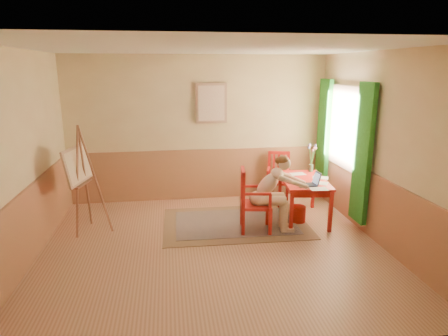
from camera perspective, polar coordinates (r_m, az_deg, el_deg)
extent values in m
cube|color=tan|center=(5.78, -1.69, -11.71)|extent=(5.00, 4.50, 0.02)
cube|color=white|center=(5.18, -1.94, 17.47)|extent=(5.00, 4.50, 0.02)
cube|color=tan|center=(7.52, -3.81, 5.77)|extent=(5.00, 0.02, 2.80)
cube|color=tan|center=(3.16, 2.96, -6.75)|extent=(5.00, 0.02, 2.80)
cube|color=tan|center=(5.61, -28.20, 1.02)|extent=(0.02, 4.50, 2.80)
cube|color=tan|center=(6.11, 22.28, 2.67)|extent=(0.02, 4.50, 2.80)
cube|color=#9B6543|center=(7.68, -3.68, -0.91)|extent=(5.00, 0.04, 1.00)
cube|color=#9B6543|center=(5.85, -26.86, -7.56)|extent=(0.04, 4.50, 1.00)
cube|color=#9B6543|center=(6.33, 21.27, -5.32)|extent=(0.04, 4.50, 1.00)
cube|color=white|center=(7.02, 17.62, 5.74)|extent=(0.02, 1.00, 1.30)
cube|color=#A87E62|center=(7.02, 17.48, 5.74)|extent=(0.03, 1.12, 1.42)
cube|color=green|center=(6.36, 19.86, 1.94)|extent=(0.08, 0.45, 2.20)
cube|color=green|center=(7.74, 14.50, 4.48)|extent=(0.08, 0.45, 2.20)
cube|color=#A87E62|center=(7.43, -1.89, 9.58)|extent=(0.60, 0.04, 0.76)
cube|color=beige|center=(7.41, -1.87, 9.56)|extent=(0.50, 0.02, 0.66)
cube|color=#8C7251|center=(6.58, 1.70, -8.16)|extent=(2.44, 1.65, 0.01)
cube|color=#181533|center=(6.57, 1.70, -8.09)|extent=(2.03, 1.25, 0.01)
cube|color=red|center=(6.68, 11.80, -1.80)|extent=(0.86, 1.28, 0.04)
cube|color=red|center=(6.70, 11.77, -2.37)|extent=(0.75, 1.17, 0.10)
cube|color=red|center=(6.21, 9.94, -6.46)|extent=(0.06, 0.06, 0.68)
cube|color=red|center=(6.37, 15.50, -6.27)|extent=(0.06, 0.06, 0.68)
cube|color=red|center=(7.24, 8.26, -3.33)|extent=(0.06, 0.06, 0.68)
cube|color=red|center=(7.37, 13.07, -3.24)|extent=(0.06, 0.06, 0.68)
cube|color=red|center=(6.17, 4.74, -5.46)|extent=(0.53, 0.52, 0.05)
cube|color=red|center=(6.05, 2.84, -8.19)|extent=(0.06, 0.06, 0.42)
cube|color=red|center=(6.09, 6.85, -8.14)|extent=(0.06, 0.06, 0.42)
cube|color=red|center=(6.42, 2.67, -6.80)|extent=(0.06, 0.06, 0.42)
cube|color=red|center=(6.45, 6.43, -6.76)|extent=(0.06, 0.06, 0.42)
cube|color=red|center=(5.86, 2.91, -3.34)|extent=(0.06, 0.06, 0.57)
cube|color=red|center=(6.25, 2.72, -2.21)|extent=(0.06, 0.06, 0.57)
cube|color=red|center=(5.98, 2.84, -0.46)|extent=(0.12, 0.45, 0.06)
cube|color=red|center=(5.96, 2.86, -3.20)|extent=(0.04, 0.05, 0.46)
cube|color=red|center=(6.06, 2.81, -2.90)|extent=(0.04, 0.05, 0.46)
cube|color=red|center=(6.16, 2.77, -2.61)|extent=(0.04, 0.05, 0.46)
cube|color=red|center=(5.90, 4.95, -3.86)|extent=(0.42, 0.10, 0.04)
cube|color=red|center=(5.95, 6.86, -4.88)|extent=(0.05, 0.05, 0.23)
cube|color=red|center=(6.28, 4.64, -2.70)|extent=(0.42, 0.10, 0.04)
cube|color=red|center=(6.33, 6.43, -3.67)|extent=(0.05, 0.05, 0.23)
cube|color=red|center=(7.57, 7.96, -1.93)|extent=(0.55, 0.56, 0.04)
cube|color=red|center=(7.83, 6.59, -2.99)|extent=(0.06, 0.06, 0.39)
cube|color=red|center=(7.45, 6.38, -3.90)|extent=(0.06, 0.06, 0.39)
cube|color=red|center=(7.82, 9.36, -3.12)|extent=(0.06, 0.06, 0.39)
cube|color=red|center=(7.44, 9.29, -4.04)|extent=(0.06, 0.06, 0.39)
cube|color=red|center=(7.69, 6.70, 0.60)|extent=(0.06, 0.06, 0.53)
cube|color=red|center=(7.68, 9.51, 0.48)|extent=(0.06, 0.06, 0.53)
cube|color=red|center=(7.63, 8.17, 2.27)|extent=(0.42, 0.18, 0.06)
cube|color=red|center=(7.69, 7.38, 0.47)|extent=(0.05, 0.04, 0.44)
cube|color=red|center=(7.69, 8.10, 0.44)|extent=(0.05, 0.04, 0.44)
cube|color=red|center=(7.69, 8.82, 0.40)|extent=(0.05, 0.04, 0.44)
cube|color=red|center=(7.52, 6.59, -0.15)|extent=(0.16, 0.39, 0.03)
cube|color=red|center=(7.36, 6.46, -1.32)|extent=(0.05, 0.05, 0.21)
cube|color=red|center=(7.50, 9.46, -0.28)|extent=(0.16, 0.39, 0.03)
cube|color=red|center=(7.35, 9.40, -1.45)|extent=(0.05, 0.05, 0.21)
ellipsoid|color=beige|center=(6.14, 5.04, -4.49)|extent=(0.33, 0.39, 0.22)
cylinder|color=beige|center=(6.08, 7.07, -4.83)|extent=(0.45, 0.22, 0.16)
cylinder|color=beige|center=(6.24, 6.87, -4.29)|extent=(0.45, 0.22, 0.16)
cylinder|color=beige|center=(6.20, 8.91, -7.07)|extent=(0.13, 0.13, 0.50)
cylinder|color=beige|center=(6.36, 8.66, -6.48)|extent=(0.13, 0.13, 0.50)
cube|color=beige|center=(6.30, 9.38, -9.12)|extent=(0.22, 0.12, 0.07)
cube|color=beige|center=(6.46, 9.13, -8.49)|extent=(0.22, 0.12, 0.07)
ellipsoid|color=beige|center=(6.08, 6.47, -2.53)|extent=(0.51, 0.35, 0.52)
ellipsoid|color=beige|center=(6.05, 7.90, -0.82)|extent=(0.24, 0.32, 0.18)
sphere|color=beige|center=(6.02, 8.93, 0.66)|extent=(0.22, 0.22, 0.20)
ellipsoid|color=brown|center=(6.01, 8.75, 1.19)|extent=(0.21, 0.22, 0.14)
sphere|color=brown|center=(6.00, 8.02, 1.09)|extent=(0.12, 0.12, 0.10)
cylinder|color=beige|center=(5.94, 8.96, -1.68)|extent=(0.23, 0.14, 0.15)
cylinder|color=beige|center=(6.02, 10.98, -2.36)|extent=(0.29, 0.10, 0.17)
sphere|color=beige|center=(5.95, 9.85, -2.00)|extent=(0.10, 0.10, 0.09)
sphere|color=beige|center=(6.09, 12.09, -2.71)|extent=(0.08, 0.08, 0.07)
cylinder|color=beige|center=(6.21, 8.55, -0.93)|extent=(0.22, 0.09, 0.15)
cylinder|color=beige|center=(6.25, 10.56, -1.70)|extent=(0.30, 0.18, 0.17)
sphere|color=beige|center=(6.25, 9.37, -1.19)|extent=(0.10, 0.10, 0.09)
sphere|color=beige|center=(6.26, 11.73, -2.20)|extent=(0.08, 0.08, 0.07)
cube|color=#1E2338|center=(6.32, 12.12, -2.48)|extent=(0.31, 0.23, 0.02)
cube|color=#2D3342|center=(6.32, 12.12, -2.45)|extent=(0.27, 0.18, 0.00)
cube|color=#1E2338|center=(6.36, 13.61, -1.46)|extent=(0.08, 0.22, 0.20)
cube|color=#99BFF2|center=(6.36, 13.52, -1.50)|extent=(0.06, 0.18, 0.16)
cube|color=white|center=(6.18, 13.85, -3.02)|extent=(0.28, 0.21, 0.00)
cube|color=white|center=(6.82, 14.08, -1.39)|extent=(0.32, 0.28, 0.00)
cube|color=white|center=(6.97, 10.85, -0.87)|extent=(0.28, 0.21, 0.00)
cube|color=white|center=(6.50, 13.97, -2.16)|extent=(0.32, 0.30, 0.00)
cylinder|color=#3F724C|center=(7.17, 12.74, 0.00)|extent=(0.11, 0.11, 0.14)
cylinder|color=#3F7233|center=(7.16, 12.66, 1.87)|extent=(0.01, 0.12, 0.36)
sphere|color=#728CD8|center=(7.17, 12.57, 3.35)|extent=(0.07, 0.07, 0.05)
cylinder|color=#3F7233|center=(7.08, 12.66, 1.80)|extent=(0.08, 0.06, 0.38)
sphere|color=pink|center=(7.01, 12.57, 3.24)|extent=(0.05, 0.05, 0.04)
cylinder|color=#3F7233|center=(7.14, 12.89, 1.48)|extent=(0.04, 0.03, 0.28)
sphere|color=pink|center=(7.12, 13.02, 2.58)|extent=(0.06, 0.06, 0.04)
cylinder|color=#3F7233|center=(7.07, 12.62, 1.67)|extent=(0.10, 0.08, 0.35)
sphere|color=#728CD8|center=(6.98, 12.47, 2.98)|extent=(0.06, 0.06, 0.05)
cylinder|color=#3F7233|center=(7.15, 13.11, 1.62)|extent=(0.10, 0.04, 0.31)
sphere|color=pink|center=(7.15, 13.46, 2.87)|extent=(0.06, 0.06, 0.04)
cylinder|color=#3F7233|center=(7.13, 12.98, 1.63)|extent=(0.06, 0.03, 0.32)
sphere|color=pink|center=(7.12, 13.20, 2.88)|extent=(0.05, 0.05, 0.04)
cylinder|color=#3F7233|center=(7.15, 13.09, 1.82)|extent=(0.09, 0.06, 0.36)
sphere|color=#728CD8|center=(7.15, 13.41, 3.26)|extent=(0.06, 0.06, 0.04)
cylinder|color=#A61E13|center=(6.71, 10.88, -6.74)|extent=(0.34, 0.34, 0.28)
cylinder|color=brown|center=(6.31, -20.90, -1.96)|extent=(0.15, 0.30, 1.72)
cylinder|color=brown|center=(6.55, -19.89, -1.27)|extent=(0.05, 0.32, 1.72)
cylinder|color=brown|center=(6.33, -18.48, -1.67)|extent=(0.45, 0.13, 1.72)
cylinder|color=brown|center=(6.45, -20.52, -2.19)|extent=(0.13, 0.48, 0.03)
cube|color=brown|center=(6.43, -20.07, -2.21)|extent=(0.17, 0.52, 0.03)
cube|color=#A87E62|center=(6.39, -20.94, 0.40)|extent=(0.30, 0.77, 0.57)
cube|color=beige|center=(6.38, -20.79, 0.40)|extent=(0.25, 0.69, 0.49)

